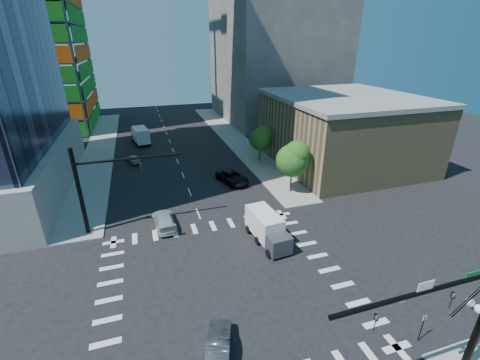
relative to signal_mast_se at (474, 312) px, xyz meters
name	(u,v)px	position (x,y,z in m)	size (l,w,h in m)	color
ground	(226,284)	(-10.60, 11.50, -5.01)	(160.00, 160.00, 0.00)	black
road_markings	(226,284)	(-10.60, 11.50, -5.00)	(20.00, 20.00, 0.01)	silver
sidewalk_ne	(234,138)	(1.90, 51.50, -4.93)	(5.00, 60.00, 0.15)	gray
sidewalk_nw	(100,150)	(-23.10, 51.50, -4.93)	(5.00, 60.00, 0.15)	gray
construction_building	(5,4)	(-38.02, 73.43, 19.60)	(25.16, 34.50, 70.60)	gray
commercial_building	(343,130)	(14.40, 33.50, 0.31)	(20.50, 22.50, 10.60)	#948056
bg_building_ne	(274,59)	(16.40, 66.50, 8.99)	(24.00, 30.00, 28.00)	#5A5651
signal_mast_se	(474,312)	(0.00, 0.00, 0.00)	(10.51, 2.48, 9.00)	black
signal_mast_nw	(95,183)	(-20.60, 23.00, 0.49)	(10.20, 0.40, 9.00)	black
tree_south	(294,158)	(2.03, 25.40, -0.32)	(4.16, 4.16, 6.82)	#382316
tree_north	(261,138)	(2.33, 37.40, -1.02)	(3.54, 3.52, 5.78)	#382316
no_parking_sign	(422,325)	(0.10, 2.50, -3.63)	(0.30, 0.06, 2.20)	black
car_nb_far	(232,177)	(-4.42, 30.73, -4.23)	(2.59, 5.62, 1.56)	black
car_sb_near	(164,220)	(-14.51, 22.03, -4.27)	(2.08, 5.10, 1.48)	white
car_sb_mid	(133,159)	(-17.40, 43.09, -4.37)	(1.50, 3.74, 1.27)	#A3A4AA
car_sb_cross	(219,345)	(-12.66, 5.63, -4.33)	(1.43, 4.11, 1.35)	#4E4E53
box_truck_near	(268,232)	(-5.15, 15.87, -3.74)	(2.86, 5.68, 2.87)	black
box_truck_far	(140,136)	(-15.98, 53.81, -3.62)	(3.56, 6.34, 3.14)	black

